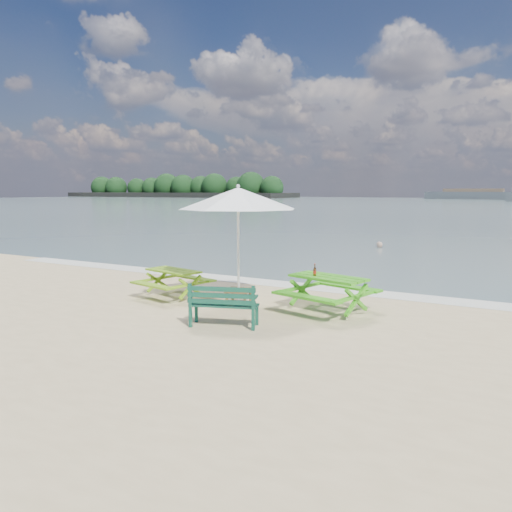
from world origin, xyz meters
The scene contains 10 objects.
sea centered at (0.00, 85.00, 0.00)m, with size 300.00×300.00×0.00m, color slate.
foam_strip centered at (0.00, 4.60, 0.01)m, with size 22.00×0.90×0.01m, color silver.
island_headland centered at (-110.00, 140.00, 3.26)m, with size 90.00×22.00×7.60m.
picnic_table_left centered at (-1.90, 1.76, 0.33)m, with size 1.75×1.88×0.69m.
picnic_table_right centered at (2.02, 2.17, 0.38)m, with size 2.07×2.21×0.79m.
park_bench centered at (0.65, 0.11, 0.25)m, with size 1.41×0.85×0.83m.
side_table centered at (-0.09, 1.89, 0.19)m, with size 0.66×0.66×0.36m.
patio_umbrella centered at (-0.09, 1.89, 2.47)m, with size 3.30×3.30×2.72m.
beer_bottle centered at (1.73, 2.10, 0.88)m, with size 0.07×0.07×0.27m.
swimmer centered at (-0.35, 15.04, -0.52)m, with size 0.66×0.54×1.58m.
Camera 1 is at (5.84, -7.94, 2.67)m, focal length 35.00 mm.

